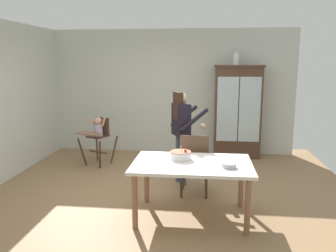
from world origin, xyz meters
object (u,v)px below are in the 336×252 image
Objects in this scene: high_chair_with_toddler at (98,132)px; dining_chair_far_side at (194,161)px; serving_bowl at (229,165)px; china_cabinet at (237,111)px; birthday_cake at (181,155)px; adult_person at (181,126)px; dining_table at (192,169)px; ceramic_vase at (236,59)px.

dining_chair_far_side is (1.93, -1.42, -0.10)m from high_chair_with_toddler.
high_chair_with_toddler is 3.30m from serving_bowl.
birthday_cake is at bearing -108.78° from china_cabinet.
birthday_cake is at bearing 154.66° from serving_bowl.
adult_person is 0.73m from dining_chair_far_side.
birthday_cake is 0.29× the size of dining_chair_far_side.
dining_chair_far_side is (0.00, 0.71, -0.10)m from dining_table.
china_cabinet is 1.27× the size of adult_person.
china_cabinet reaches higher than high_chair_with_toddler.
dining_table is 0.25m from birthday_cake.
birthday_cake is 1.56× the size of serving_bowl.
adult_person reaches higher than serving_bowl.
serving_bowl is (2.38, -2.29, 0.11)m from high_chair_with_toddler.
serving_bowl is at bearing -95.48° from ceramic_vase.
dining_chair_far_side is (0.23, -0.55, -0.41)m from adult_person.
dining_table is 5.43× the size of birthday_cake.
serving_bowl is at bearing 116.96° from dining_chair_far_side.
dining_table is 1.58× the size of dining_chair_far_side.
high_chair_with_toddler is 0.62× the size of dining_table.
dining_chair_far_side is (0.16, 0.57, -0.24)m from birthday_cake.
dining_table is at bearing -104.06° from ceramic_vase.
adult_person is at bearing -5.08° from high_chair_with_toddler.
dining_chair_far_side is at bearing 89.63° from dining_table.
high_chair_with_toddler is at bearing 35.83° from adult_person.
birthday_cake is at bearing -26.44° from high_chair_with_toddler.
adult_person is at bearing 93.65° from birthday_cake.
china_cabinet is at bearing 40.06° from high_chair_with_toddler.
ceramic_vase is 3.29m from birthday_cake.
ceramic_vase is at bearing 72.44° from birthday_cake.
dining_chair_far_side reaches higher than serving_bowl.
high_chair_with_toddler is 2.67m from birthday_cake.
ceramic_vase is 3.45m from serving_bowl.
adult_person is at bearing 100.27° from dining_table.
ceramic_vase reaches higher than china_cabinet.
adult_person is 1.01× the size of dining_table.
high_chair_with_toddler is at bearing -161.94° from china_cabinet.
high_chair_with_toddler is 2.87m from dining_table.
adult_person is 5.47× the size of birthday_cake.
ceramic_vase is 0.18× the size of dining_table.
adult_person is (1.70, -0.87, 0.31)m from high_chair_with_toddler.
birthday_cake reaches higher than dining_table.
birthday_cake is (0.07, -1.13, -0.17)m from adult_person.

